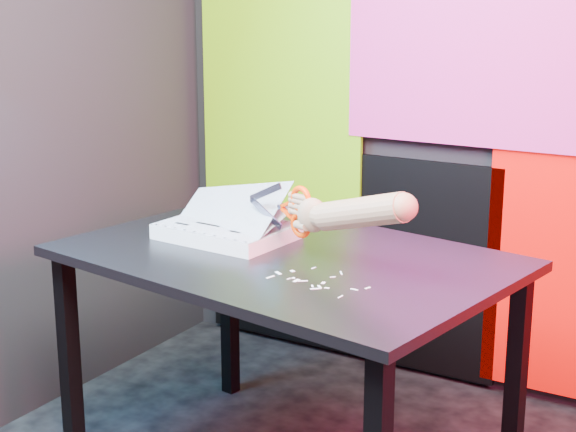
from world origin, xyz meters
The scene contains 7 objects.
room centered at (0.00, 0.00, 1.35)m, with size 3.01×3.01×2.71m.
backdrop centered at (0.06, 1.46, 0.96)m, with size 2.88×0.05×2.08m.
work_table centered at (-0.45, 0.51, 0.67)m, with size 1.39×1.03×0.75m.
printout_stack centered at (-0.69, 0.55, 0.78)m, with size 0.41×0.31×0.20m.
scissors centered at (-0.42, 0.51, 0.88)m, with size 0.26×0.09×0.16m.
hand_forearm centered at (-0.20, 0.44, 0.92)m, with size 0.44×0.17×0.17m.
paper_clippings centered at (-0.26, 0.32, 0.75)m, with size 0.28×0.20×0.00m.
Camera 1 is at (0.83, -1.62, 1.50)m, focal length 55.00 mm.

